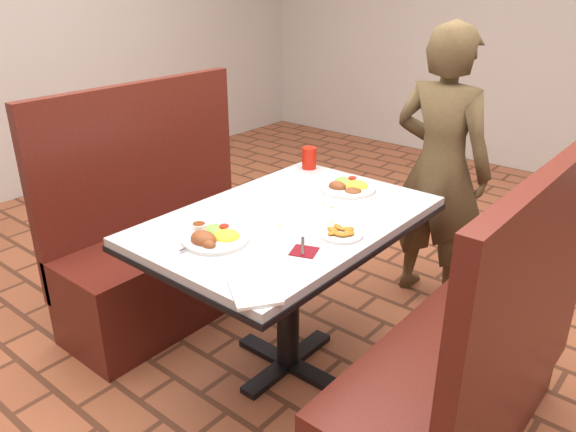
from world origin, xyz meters
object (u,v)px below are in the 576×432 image
(dining_table, at_px, (288,237))
(plantain_plate, at_px, (341,233))
(diner_person, at_px, (440,169))
(booth_bench_left, at_px, (170,251))
(far_dinner_plate, at_px, (349,184))
(near_dinner_plate, at_px, (214,234))
(booth_bench_right, at_px, (461,382))
(red_tumbler, at_px, (309,158))

(dining_table, bearing_deg, plantain_plate, -2.69)
(dining_table, bearing_deg, diner_person, 79.27)
(booth_bench_left, xyz_separation_m, far_dinner_plate, (0.81, 0.41, 0.44))
(diner_person, distance_m, plantain_plate, 1.02)
(plantain_plate, bearing_deg, near_dinner_plate, -134.63)
(booth_bench_right, height_order, near_dinner_plate, booth_bench_right)
(booth_bench_right, distance_m, red_tumbler, 1.31)
(red_tumbler, bearing_deg, booth_bench_left, -132.70)
(dining_table, height_order, plantain_plate, plantain_plate)
(booth_bench_left, xyz_separation_m, booth_bench_right, (1.60, 0.00, 0.00))
(booth_bench_right, bearing_deg, red_tumbler, 154.18)
(diner_person, xyz_separation_m, far_dinner_plate, (-0.17, -0.59, 0.04))
(dining_table, distance_m, plantain_plate, 0.29)
(diner_person, xyz_separation_m, red_tumbler, (-0.49, -0.46, 0.07))
(dining_table, distance_m, near_dinner_plate, 0.38)
(dining_table, relative_size, plantain_plate, 7.34)
(far_dinner_plate, bearing_deg, dining_table, -92.28)
(far_dinner_plate, bearing_deg, red_tumbler, 159.30)
(diner_person, bearing_deg, red_tumbler, 45.14)
(dining_table, relative_size, booth_bench_right, 1.01)
(booth_bench_left, height_order, booth_bench_right, same)
(booth_bench_right, xyz_separation_m, near_dinner_plate, (-0.86, -0.35, 0.45))
(diner_person, height_order, near_dinner_plate, diner_person)
(plantain_plate, bearing_deg, dining_table, 177.31)
(booth_bench_left, distance_m, far_dinner_plate, 1.02)
(near_dinner_plate, bearing_deg, far_dinner_plate, 84.06)
(plantain_plate, bearing_deg, red_tumbler, 136.55)
(red_tumbler, bearing_deg, far_dinner_plate, -20.70)
(red_tumbler, bearing_deg, booth_bench_right, -25.82)
(booth_bench_right, xyz_separation_m, far_dinner_plate, (-0.78, 0.41, 0.44))
(near_dinner_plate, relative_size, red_tumbler, 2.27)
(plantain_plate, bearing_deg, diner_person, 94.66)
(diner_person, relative_size, far_dinner_plate, 5.78)
(far_dinner_plate, distance_m, plantain_plate, 0.50)
(red_tumbler, bearing_deg, dining_table, -60.23)
(booth_bench_right, height_order, red_tumbler, booth_bench_right)
(booth_bench_left, xyz_separation_m, plantain_plate, (1.07, -0.01, 0.43))
(dining_table, distance_m, red_tumbler, 0.63)
(booth_bench_left, height_order, far_dinner_plate, booth_bench_left)
(dining_table, bearing_deg, red_tumbler, 119.77)
(dining_table, relative_size, booth_bench_left, 1.01)
(booth_bench_right, height_order, diner_person, diner_person)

